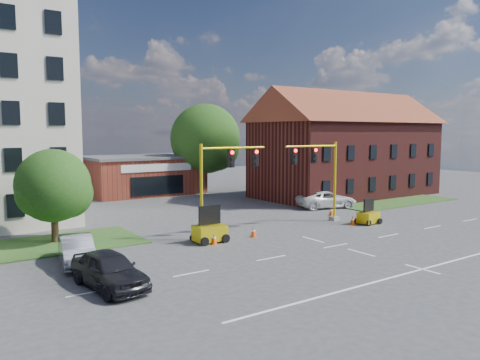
{
  "coord_description": "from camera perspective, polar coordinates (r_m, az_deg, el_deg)",
  "views": [
    {
      "loc": [
        -20.68,
        -19.86,
        6.89
      ],
      "look_at": [
        -0.27,
        10.0,
        3.23
      ],
      "focal_mm": 35.0,
      "sensor_mm": 36.0,
      "label": 1
    }
  ],
  "objects": [
    {
      "name": "cone_c",
      "position": [
        36.21,
        13.55,
        -4.81
      ],
      "size": [
        0.4,
        0.4,
        0.7
      ],
      "color": "#E8490C",
      "rests_on": "ground"
    },
    {
      "name": "ground",
      "position": [
        29.49,
        11.59,
        -7.85
      ],
      "size": [
        120.0,
        120.0,
        0.0
      ],
      "primitive_type": "plane",
      "color": "#424244",
      "rests_on": "ground"
    },
    {
      "name": "sedan_silver_front",
      "position": [
        26.3,
        -19.29,
        -8.05
      ],
      "size": [
        2.29,
        4.76,
        1.5
      ],
      "primitive_type": "imported",
      "rotation": [
        0.0,
        0.0,
        -0.16
      ],
      "color": "#ABAEB3",
      "rests_on": "ground"
    },
    {
      "name": "brick_shop",
      "position": [
        54.17,
        -11.77,
        0.65
      ],
      "size": [
        12.4,
        8.4,
        4.3
      ],
      "color": "maroon",
      "rests_on": "ground"
    },
    {
      "name": "tree_large",
      "position": [
        54.45,
        -3.92,
        4.78
      ],
      "size": [
        8.44,
        8.04,
        10.24
      ],
      "color": "#352113",
      "rests_on": "ground"
    },
    {
      "name": "trailer_west",
      "position": [
        29.72,
        -3.72,
        -6.26
      ],
      "size": [
        1.98,
        1.34,
        2.23
      ],
      "rotation": [
        0.0,
        0.0,
        -0.01
      ],
      "color": "yellow",
      "rests_on": "ground"
    },
    {
      "name": "cone_d",
      "position": [
        39.95,
        11.05,
        -3.77
      ],
      "size": [
        0.4,
        0.4,
        0.7
      ],
      "color": "#E8490C",
      "rests_on": "ground"
    },
    {
      "name": "signal_mast_west",
      "position": [
        30.72,
        -2.07,
        0.23
      ],
      "size": [
        5.3,
        0.6,
        6.2
      ],
      "color": "gray",
      "rests_on": "ground"
    },
    {
      "name": "signal_mast_east",
      "position": [
        36.11,
        9.69,
        0.98
      ],
      "size": [
        5.3,
        0.6,
        6.2
      ],
      "color": "gray",
      "rests_on": "ground"
    },
    {
      "name": "trailer_east",
      "position": [
        36.86,
        15.39,
        -4.29
      ],
      "size": [
        1.76,
        1.31,
        1.85
      ],
      "rotation": [
        0.0,
        0.0,
        0.14
      ],
      "color": "yellow",
      "rests_on": "ground"
    },
    {
      "name": "cone_a",
      "position": [
        31.19,
        1.64,
        -6.35
      ],
      "size": [
        0.4,
        0.4,
        0.7
      ],
      "color": "#E8490C",
      "rests_on": "ground"
    },
    {
      "name": "townhouse_row",
      "position": [
        52.76,
        12.86,
        4.59
      ],
      "size": [
        21.0,
        11.0,
        11.5
      ],
      "color": "#501B18",
      "rests_on": "ground"
    },
    {
      "name": "grass_verge_ne",
      "position": [
        48.74,
        18.75,
        -2.61
      ],
      "size": [
        14.0,
        4.0,
        0.08
      ],
      "primitive_type": "cube",
      "color": "#294B1C",
      "rests_on": "ground"
    },
    {
      "name": "tree_nw_front",
      "position": [
        31.4,
        -21.42,
        -0.89
      ],
      "size": [
        4.79,
        4.57,
        5.91
      ],
      "color": "#352113",
      "rests_on": "ground"
    },
    {
      "name": "pickup_white",
      "position": [
        43.84,
        10.53,
        -2.35
      ],
      "size": [
        6.04,
        3.99,
        1.54
      ],
      "primitive_type": "imported",
      "rotation": [
        0.0,
        0.0,
        1.29
      ],
      "color": "white",
      "rests_on": "ground"
    },
    {
      "name": "sedan_dark",
      "position": [
        21.95,
        -15.66,
        -10.47
      ],
      "size": [
        2.54,
        5.07,
        1.66
      ],
      "primitive_type": "imported",
      "rotation": [
        0.0,
        0.0,
        0.12
      ],
      "color": "black",
      "rests_on": "ground"
    },
    {
      "name": "cone_b",
      "position": [
        29.21,
        -3.22,
        -7.19
      ],
      "size": [
        0.4,
        0.4,
        0.7
      ],
      "color": "#E8490C",
      "rests_on": "ground"
    },
    {
      "name": "lane_markings",
      "position": [
        27.56,
        16.13,
        -8.92
      ],
      "size": [
        60.0,
        36.0,
        0.01
      ],
      "primitive_type": null,
      "color": "white",
      "rests_on": "ground"
    }
  ]
}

